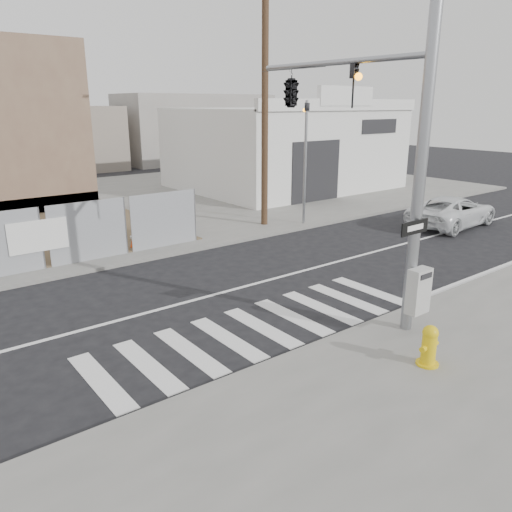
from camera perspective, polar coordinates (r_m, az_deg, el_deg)
ground at (r=14.04m, az=-5.73°, el=-4.68°), size 100.00×100.00×0.00m
sidewalk_far at (r=26.53m, az=-22.18°, el=4.64°), size 50.00×20.00×0.12m
signal_pole at (r=13.03m, az=8.36°, el=15.12°), size 0.96×5.87×7.00m
far_signal_pole at (r=21.69m, az=5.69°, el=12.46°), size 0.16×0.20×5.60m
concrete_wall_right at (r=26.05m, az=-24.12°, el=11.62°), size 5.50×1.30×8.00m
auto_shop at (r=31.96m, az=3.14°, el=12.25°), size 12.00×10.20×5.95m
utility_pole_right at (r=21.32m, az=1.03°, el=17.09°), size 1.60×0.28×10.00m
fire_hydrant at (r=10.70m, az=19.17°, el=-9.63°), size 0.54×0.52×0.86m
suv at (r=23.56m, az=21.55°, el=4.78°), size 4.88×2.48×1.32m
traffic_cone_d at (r=18.69m, az=-13.79°, el=1.83°), size 0.40×0.40×0.65m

